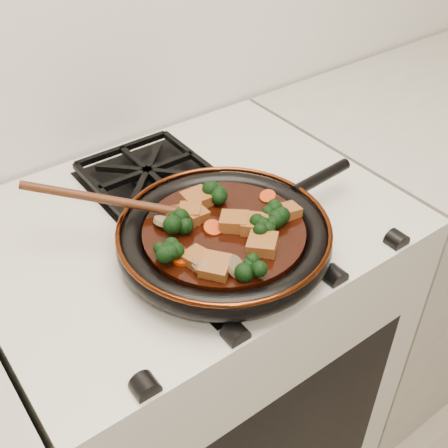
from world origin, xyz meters
TOP-DOWN VIEW (x-y plane):
  - stove at (0.00, 1.69)m, footprint 0.76×0.60m
  - burner_grate_front at (0.00, 1.55)m, footprint 0.23×0.23m
  - burner_grate_back at (0.00, 1.83)m, footprint 0.23×0.23m
  - skillet at (-0.01, 1.56)m, footprint 0.48×0.35m
  - braising_sauce at (-0.01, 1.56)m, footprint 0.27×0.27m
  - tofu_cube_0 at (-0.03, 1.61)m, footprint 0.04×0.05m
  - tofu_cube_1 at (0.10, 1.53)m, footprint 0.04×0.04m
  - tofu_cube_2 at (-0.04, 1.62)m, footprint 0.06×0.06m
  - tofu_cube_3 at (-0.01, 1.64)m, footprint 0.05×0.05m
  - tofu_cube_4 at (0.03, 1.53)m, footprint 0.06×0.06m
  - tofu_cube_5 at (0.01, 1.56)m, footprint 0.06×0.06m
  - tofu_cube_6 at (0.01, 1.49)m, footprint 0.06×0.06m
  - tofu_cube_7 at (-0.09, 1.52)m, footprint 0.04×0.05m
  - tofu_cube_8 at (-0.08, 1.49)m, footprint 0.06×0.06m
  - broccoli_floret_0 at (-0.08, 1.60)m, footprint 0.08×0.09m
  - broccoli_floret_1 at (-0.04, 1.45)m, footprint 0.06×0.07m
  - broccoli_floret_2 at (0.03, 1.51)m, footprint 0.07×0.07m
  - broccoli_floret_3 at (0.07, 1.53)m, footprint 0.08×0.07m
  - broccoli_floret_4 at (-0.12, 1.55)m, footprint 0.08×0.08m
  - broccoli_floret_5 at (0.03, 1.63)m, footprint 0.08×0.08m
  - carrot_coin_0 at (-0.11, 1.54)m, footprint 0.03×0.03m
  - carrot_coin_1 at (0.03, 1.52)m, footprint 0.03×0.03m
  - carrot_coin_2 at (-0.03, 1.57)m, footprint 0.03×0.03m
  - carrot_coin_3 at (0.10, 1.58)m, footprint 0.03×0.03m
  - mushroom_slice_0 at (-0.09, 1.50)m, footprint 0.05×0.05m
  - mushroom_slice_1 at (0.08, 1.53)m, footprint 0.03×0.03m
  - mushroom_slice_2 at (-0.08, 1.63)m, footprint 0.05×0.05m
  - mushroom_slice_3 at (-0.09, 1.50)m, footprint 0.05×0.05m
  - mushroom_slice_4 at (-0.05, 1.47)m, footprint 0.05×0.05m
  - wooden_spoon at (-0.11, 1.68)m, footprint 0.15×0.12m

SIDE VIEW (x-z plane):
  - stove at x=0.00m, z-range 0.00..0.90m
  - burner_grate_front at x=0.00m, z-range 0.90..0.93m
  - burner_grate_back at x=0.00m, z-range 0.90..0.93m
  - skillet at x=-0.01m, z-range 0.92..0.97m
  - braising_sauce at x=-0.01m, z-range 0.94..0.96m
  - carrot_coin_0 at x=-0.11m, z-range 0.96..0.97m
  - carrot_coin_1 at x=0.03m, z-range 0.96..0.97m
  - carrot_coin_2 at x=-0.03m, z-range 0.96..0.97m
  - carrot_coin_3 at x=0.10m, z-range 0.96..0.97m
  - mushroom_slice_0 at x=-0.09m, z-range 0.95..0.98m
  - mushroom_slice_1 at x=0.08m, z-range 0.95..0.98m
  - mushroom_slice_2 at x=-0.08m, z-range 0.95..0.98m
  - mushroom_slice_3 at x=-0.09m, z-range 0.95..0.98m
  - mushroom_slice_4 at x=-0.05m, z-range 0.95..0.98m
  - tofu_cube_1 at x=0.10m, z-range 0.95..0.98m
  - tofu_cube_7 at x=-0.09m, z-range 0.95..0.98m
  - tofu_cube_5 at x=0.01m, z-range 0.95..0.98m
  - tofu_cube_0 at x=-0.03m, z-range 0.95..0.98m
  - tofu_cube_8 at x=-0.08m, z-range 0.95..0.98m
  - tofu_cube_3 at x=-0.01m, z-range 0.96..0.98m
  - tofu_cube_2 at x=-0.04m, z-range 0.95..0.98m
  - tofu_cube_4 at x=0.03m, z-range 0.95..0.98m
  - tofu_cube_6 at x=0.01m, z-range 0.95..0.98m
  - broccoli_floret_1 at x=-0.04m, z-range 0.94..1.00m
  - broccoli_floret_3 at x=0.07m, z-range 0.94..1.00m
  - broccoli_floret_4 at x=-0.12m, z-range 0.93..1.01m
  - broccoli_floret_2 at x=0.03m, z-range 0.93..1.01m
  - broccoli_floret_5 at x=0.03m, z-range 0.93..1.01m
  - broccoli_floret_0 at x=-0.08m, z-range 0.94..1.01m
  - wooden_spoon at x=-0.11m, z-range 0.85..1.11m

